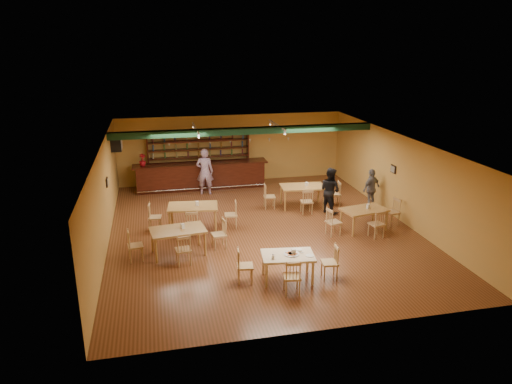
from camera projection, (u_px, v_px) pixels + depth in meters
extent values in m
plane|color=#593419|center=(262.00, 229.00, 16.08)|extent=(12.00, 12.00, 0.00)
cube|color=#10311B|center=(245.00, 131.00, 17.81)|extent=(10.00, 0.30, 0.25)
cube|color=silver|center=(196.00, 128.00, 17.98)|extent=(0.05, 2.50, 0.05)
cube|color=silver|center=(277.00, 125.00, 18.63)|extent=(0.05, 2.50, 0.05)
cube|color=silver|center=(116.00, 143.00, 18.28)|extent=(0.34, 0.70, 0.48)
cube|color=black|center=(107.00, 182.00, 15.47)|extent=(0.04, 0.34, 0.28)
cube|color=black|center=(393.00, 169.00, 17.04)|extent=(0.04, 0.34, 0.28)
cube|color=black|center=(201.00, 176.00, 20.39)|extent=(5.71, 0.85, 1.13)
cube|color=black|center=(199.00, 159.00, 20.80)|extent=(4.42, 0.40, 2.28)
imported|color=#B0101B|center=(142.00, 160.00, 19.65)|extent=(0.36, 0.36, 0.51)
cube|color=#AC763D|center=(193.00, 217.00, 16.03)|extent=(1.76, 1.18, 0.83)
cube|color=#AC763D|center=(302.00, 196.00, 18.17)|extent=(1.73, 1.14, 0.82)
cube|color=#AC763D|center=(178.00, 242.00, 14.12)|extent=(1.70, 1.15, 0.80)
cube|color=#AC763D|center=(364.00, 219.00, 15.96)|extent=(1.62, 1.16, 0.74)
cube|color=tan|center=(288.00, 267.00, 12.59)|extent=(1.47, 1.05, 0.73)
cylinder|color=silver|center=(291.00, 254.00, 12.50)|extent=(0.45, 0.45, 0.01)
cylinder|color=#EAE5C6|center=(273.00, 257.00, 12.24)|extent=(0.08, 0.08, 0.11)
cube|color=white|center=(298.00, 250.00, 12.73)|extent=(0.22, 0.18, 0.03)
cube|color=silver|center=(296.00, 252.00, 12.57)|extent=(0.33, 0.16, 0.00)
cylinder|color=white|center=(310.00, 256.00, 12.41)|extent=(0.25, 0.25, 0.01)
imported|color=#774595|center=(205.00, 172.00, 19.52)|extent=(0.77, 0.58, 1.93)
imported|color=black|center=(330.00, 190.00, 17.46)|extent=(0.96, 1.03, 1.70)
imported|color=gray|center=(371.00, 189.00, 17.95)|extent=(0.97, 0.74, 1.53)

